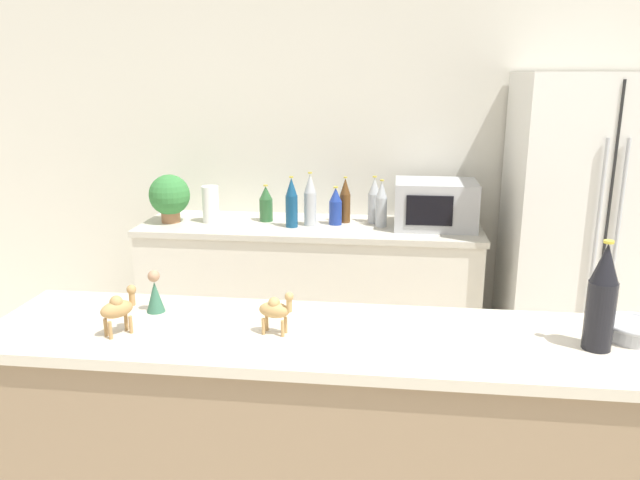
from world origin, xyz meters
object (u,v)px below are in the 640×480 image
object	(u,v)px
back_bottle_3	(292,203)
paper_towel_roll	(211,204)
back_bottle_1	(374,201)
camel_figurine_second	(118,308)
refrigerator	(584,234)
back_bottle_5	(336,207)
fruit_bowl	(634,329)
back_bottle_0	(310,200)
back_bottle_2	(266,204)
back_bottle_6	(381,204)
wine_bottle	(602,298)
back_bottle_4	(345,201)
camel_figurine	(276,309)
microwave	(435,204)
wise_man_figurine_crimson	(155,294)
potted_plant	(170,196)

from	to	relation	value
back_bottle_3	paper_towel_roll	bearing A→B (deg)	173.66
back_bottle_1	camel_figurine_second	xyz separation A→B (m)	(-0.72, -2.05, 0.06)
back_bottle_1	refrigerator	bearing A→B (deg)	-7.77
back_bottle_5	fruit_bowl	size ratio (longest dim) A/B	1.25
back_bottle_0	back_bottle_2	distance (m)	0.30
paper_towel_roll	back_bottle_5	world-z (taller)	back_bottle_5
back_bottle_5	fruit_bowl	xyz separation A→B (m)	(1.10, -1.82, 0.03)
back_bottle_0	fruit_bowl	size ratio (longest dim) A/B	1.73
back_bottle_0	back_bottle_1	size ratio (longest dim) A/B	1.12
back_bottle_5	back_bottle_6	bearing A→B (deg)	-3.34
paper_towel_roll	back_bottle_1	xyz separation A→B (m)	(1.00, 0.11, 0.03)
wine_bottle	back_bottle_4	bearing A→B (deg)	114.85
back_bottle_6	back_bottle_0	bearing A→B (deg)	-176.59
paper_towel_roll	back_bottle_2	xyz separation A→B (m)	(0.33, 0.08, -0.00)
paper_towel_roll	back_bottle_3	distance (m)	0.52
back_bottle_6	camel_figurine	size ratio (longest dim) A/B	2.00
refrigerator	microwave	size ratio (longest dim) A/B	3.74
paper_towel_roll	back_bottle_6	xyz separation A→B (m)	(1.05, 0.02, 0.02)
refrigerator	camel_figurine	size ratio (longest dim) A/B	12.58
paper_towel_roll	back_bottle_3	xyz separation A→B (m)	(0.52, -0.06, 0.03)
paper_towel_roll	back_bottle_5	distance (m)	0.77
back_bottle_4	fruit_bowl	xyz separation A→B (m)	(1.05, -1.88, 0.00)
wine_bottle	camel_figurine_second	distance (m)	1.46
fruit_bowl	back_bottle_3	bearing A→B (deg)	128.21
back_bottle_1	back_bottle_2	distance (m)	0.67
paper_towel_roll	back_bottle_4	xyz separation A→B (m)	(0.83, 0.10, 0.02)
fruit_bowl	camel_figurine	bearing A→B (deg)	-174.95
back_bottle_2	wise_man_figurine_crimson	bearing A→B (deg)	-90.20
paper_towel_roll	fruit_bowl	xyz separation A→B (m)	(1.87, -1.78, 0.03)
paper_towel_roll	microwave	xyz separation A→B (m)	(1.37, 0.04, 0.03)
back_bottle_0	camel_figurine_second	distance (m)	1.96
refrigerator	back_bottle_1	world-z (taller)	refrigerator
back_bottle_6	fruit_bowl	size ratio (longest dim) A/B	1.51
back_bottle_2	wine_bottle	xyz separation A→B (m)	(1.41, -1.94, 0.16)
back_bottle_6	back_bottle_2	bearing A→B (deg)	175.71
back_bottle_5	camel_figurine	distance (m)	1.92
potted_plant	microwave	distance (m)	1.62
back_bottle_2	back_bottle_3	world-z (taller)	back_bottle_3
back_bottle_5	wise_man_figurine_crimson	size ratio (longest dim) A/B	1.59
potted_plant	back_bottle_0	size ratio (longest dim) A/B	0.91
microwave	back_bottle_2	xyz separation A→B (m)	(-1.04, 0.03, -0.03)
camel_figurine	camel_figurine_second	world-z (taller)	camel_figurine_second
microwave	camel_figurine_second	xyz separation A→B (m)	(-1.08, -1.98, 0.06)
microwave	back_bottle_2	size ratio (longest dim) A/B	2.09
back_bottle_2	back_bottle_5	xyz separation A→B (m)	(0.44, -0.04, 0.00)
potted_plant	back_bottle_3	world-z (taller)	back_bottle_3
wine_bottle	fruit_bowl	world-z (taller)	wine_bottle
microwave	wine_bottle	bearing A→B (deg)	-79.11
back_bottle_2	back_bottle_6	bearing A→B (deg)	-4.29
back_bottle_1	back_bottle_3	distance (m)	0.52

